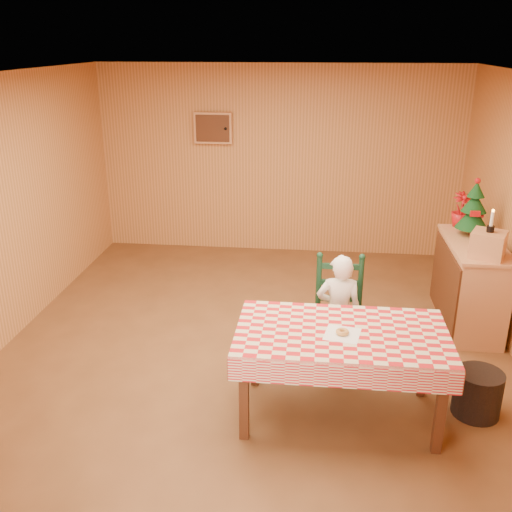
% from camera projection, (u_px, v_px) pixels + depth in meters
% --- Properties ---
extents(ground, '(6.00, 6.00, 0.00)m').
position_uv_depth(ground, '(254.00, 354.00, 5.58)').
color(ground, brown).
rests_on(ground, ground).
extents(cabin_walls, '(5.10, 6.05, 2.65)m').
position_uv_depth(cabin_walls, '(260.00, 158.00, 5.43)').
color(cabin_walls, '#C78347').
rests_on(cabin_walls, ground).
extents(dining_table, '(1.66, 0.96, 0.77)m').
position_uv_depth(dining_table, '(342.00, 341.00, 4.44)').
color(dining_table, '#4F2815').
rests_on(dining_table, ground).
extents(ladder_chair, '(0.44, 0.40, 1.08)m').
position_uv_depth(ladder_chair, '(338.00, 316.00, 5.23)').
color(ladder_chair, '#10311D').
rests_on(ladder_chair, ground).
extents(seated_child, '(0.41, 0.27, 1.12)m').
position_uv_depth(seated_child, '(339.00, 313.00, 5.16)').
color(seated_child, white).
rests_on(seated_child, ground).
extents(napkin, '(0.30, 0.30, 0.00)m').
position_uv_depth(napkin, '(342.00, 334.00, 4.36)').
color(napkin, white).
rests_on(napkin, dining_table).
extents(donut, '(0.13, 0.13, 0.03)m').
position_uv_depth(donut, '(342.00, 332.00, 4.35)').
color(donut, '#C78E47').
rests_on(donut, napkin).
extents(shelf_unit, '(0.54, 1.24, 0.93)m').
position_uv_depth(shelf_unit, '(469.00, 284.00, 6.01)').
color(shelf_unit, tan).
rests_on(shelf_unit, ground).
extents(crate, '(0.40, 0.40, 0.25)m').
position_uv_depth(crate, '(488.00, 244.00, 5.43)').
color(crate, tan).
rests_on(crate, shelf_unit).
extents(christmas_tree, '(0.34, 0.34, 0.62)m').
position_uv_depth(christmas_tree, '(474.00, 210.00, 5.97)').
color(christmas_tree, '#4F2815').
rests_on(christmas_tree, shelf_unit).
extents(flower_arrangement, '(0.27, 0.27, 0.39)m').
position_uv_depth(flower_arrangement, '(461.00, 210.00, 6.29)').
color(flower_arrangement, '#AF1014').
rests_on(flower_arrangement, shelf_unit).
extents(candle_set, '(0.07, 0.07, 0.22)m').
position_uv_depth(candle_set, '(491.00, 225.00, 5.36)').
color(candle_set, black).
rests_on(candle_set, crate).
extents(storage_bin, '(0.46, 0.46, 0.38)m').
position_uv_depth(storage_bin, '(478.00, 393.00, 4.63)').
color(storage_bin, black).
rests_on(storage_bin, ground).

